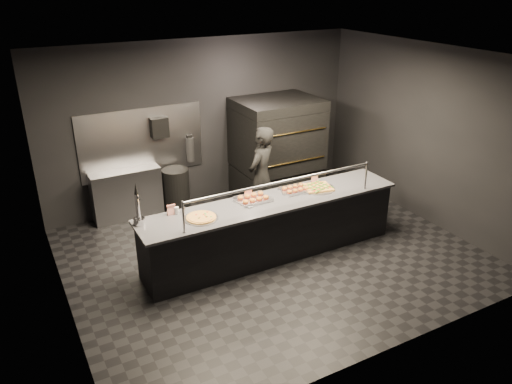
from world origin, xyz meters
TOP-DOWN VIEW (x-y plane):
  - room at (-0.02, 0.05)m, footprint 6.04×6.00m
  - service_counter at (0.00, -0.00)m, footprint 4.10×0.78m
  - pizza_oven at (1.20, 1.90)m, footprint 1.50×1.23m
  - prep_shelf at (-1.60, 2.32)m, footprint 1.20×0.35m
  - towel_dispenser at (-0.90, 2.39)m, footprint 0.30×0.20m
  - fire_extinguisher at (-0.35, 2.40)m, footprint 0.14×0.14m
  - beer_tap at (-1.95, 0.20)m, footprint 0.16×0.22m
  - round_pizza at (-1.15, -0.04)m, footprint 0.48×0.48m
  - slider_tray_a at (-0.24, 0.15)m, footprint 0.57×0.47m
  - slider_tray_b at (0.50, 0.15)m, footprint 0.53×0.46m
  - square_pizza at (0.85, 0.05)m, footprint 0.54×0.54m
  - condiment_jar at (-1.37, 0.26)m, footprint 0.16×0.06m
  - tent_cards at (-0.26, 0.28)m, footprint 2.54×0.04m
  - trash_bin at (-0.74, 2.18)m, footprint 0.48×0.48m
  - worker at (0.38, 1.02)m, footprint 0.76×0.69m

SIDE VIEW (x-z plane):
  - trash_bin at x=-0.74m, z-range 0.00..0.80m
  - prep_shelf at x=-1.60m, z-range 0.00..0.90m
  - service_counter at x=0.00m, z-range -0.22..1.15m
  - worker at x=0.38m, z-range 0.00..1.73m
  - round_pizza at x=-1.15m, z-range 0.92..0.95m
  - square_pizza at x=0.85m, z-range 0.92..0.96m
  - slider_tray_b at x=0.50m, z-range 0.91..0.98m
  - slider_tray_a at x=-0.24m, z-range 0.91..0.99m
  - pizza_oven at x=1.20m, z-range 0.01..1.92m
  - condiment_jar at x=-1.37m, z-range 0.92..1.02m
  - tent_cards at x=-0.26m, z-range 0.92..1.07m
  - fire_extinguisher at x=-0.35m, z-range 0.81..1.31m
  - beer_tap at x=-1.95m, z-range 0.79..1.39m
  - room at x=-0.02m, z-range 0.00..3.00m
  - towel_dispenser at x=-0.90m, z-range 1.38..1.73m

